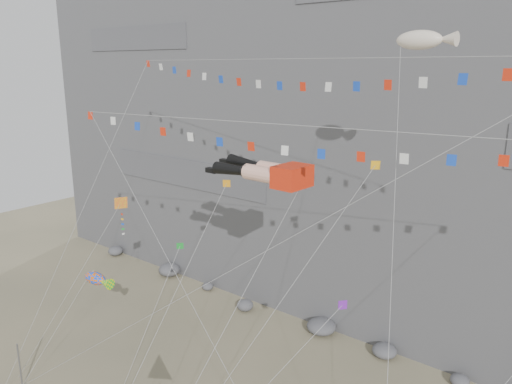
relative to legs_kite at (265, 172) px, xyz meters
The scene contains 13 objects.
cliff 25.88m from the legs_kite, 91.98° to the left, with size 80.00×28.00×50.00m, color slate.
talus_boulders 18.37m from the legs_kite, 95.15° to the left, with size 60.00×3.00×1.20m, color #5B5C60, non-canonical shape.
anchor_pole_left 23.08m from the legs_kite, 141.54° to the right, with size 0.12×0.12×3.64m, color slate.
legs_kite is the anchor object (origin of this frame).
flag_banner_upper 7.33m from the legs_kite, 40.61° to the left, with size 33.93×16.58×31.28m.
flag_banner_lower 6.14m from the legs_kite, 28.04° to the right, with size 33.37×9.37×22.54m.
harlequin_kite 11.34m from the legs_kite, 157.04° to the right, with size 6.43×7.55×15.82m.
fish_windsock 15.82m from the legs_kite, 153.78° to the right, with size 3.50×6.88×9.80m.
blimp_windsock 12.18m from the legs_kite, 12.08° to the left, with size 6.51×12.02×27.31m.
small_kite_a 3.18m from the legs_kite, 157.24° to the right, with size 1.15×13.19×19.78m.
small_kite_b 10.04m from the legs_kite, 18.88° to the right, with size 6.42×10.86×15.37m.
small_kite_c 7.83m from the legs_kite, 132.06° to the right, with size 2.05×10.00×14.87m.
small_kite_d 7.54m from the legs_kite, ahead, with size 7.13×13.87×23.00m.
Camera 1 is at (20.39, -17.87, 23.22)m, focal length 35.00 mm.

